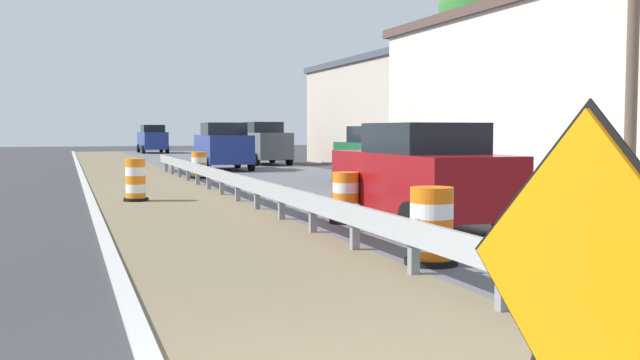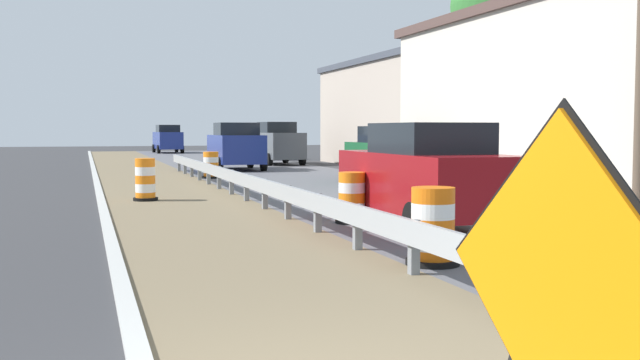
{
  "view_description": "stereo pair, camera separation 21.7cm",
  "coord_description": "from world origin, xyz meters",
  "px_view_note": "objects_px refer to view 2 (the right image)",
  "views": [
    {
      "loc": [
        -1.88,
        -4.47,
        1.83
      ],
      "look_at": [
        1.16,
        4.44,
        1.19
      ],
      "focal_mm": 41.85,
      "sensor_mm": 36.0,
      "label": 1
    },
    {
      "loc": [
        -1.68,
        -4.54,
        1.83
      ],
      "look_at": [
        1.16,
        4.44,
        1.19
      ],
      "focal_mm": 41.85,
      "sensor_mm": 36.0,
      "label": 2
    }
  ],
  "objects_px": {
    "traffic_barrel_nearest": "(433,230)",
    "car_distant_a": "(251,142)",
    "warning_sign_diamond": "(558,289)",
    "traffic_barrel_close": "(352,200)",
    "car_trailing_far_lane": "(236,146)",
    "car_lead_near_lane": "(426,175)",
    "car_lead_far_lane": "(168,139)",
    "traffic_barrel_far": "(211,166)",
    "car_mid_far_lane": "(393,155)",
    "car_trailing_near_lane": "(277,143)",
    "traffic_barrel_mid": "(145,182)"
  },
  "relations": [
    {
      "from": "warning_sign_diamond",
      "to": "traffic_barrel_nearest",
      "type": "distance_m",
      "value": 6.46
    },
    {
      "from": "traffic_barrel_nearest",
      "to": "car_trailing_near_lane",
      "type": "distance_m",
      "value": 29.46
    },
    {
      "from": "traffic_barrel_far",
      "to": "car_trailing_far_lane",
      "type": "bearing_deg",
      "value": 69.92
    },
    {
      "from": "car_lead_near_lane",
      "to": "car_lead_far_lane",
      "type": "height_order",
      "value": "car_lead_far_lane"
    },
    {
      "from": "traffic_barrel_close",
      "to": "traffic_barrel_far",
      "type": "height_order",
      "value": "traffic_barrel_close"
    },
    {
      "from": "traffic_barrel_far",
      "to": "car_trailing_near_lane",
      "type": "xyz_separation_m",
      "value": [
        5.17,
        10.2,
        0.66
      ]
    },
    {
      "from": "car_trailing_far_lane",
      "to": "warning_sign_diamond",
      "type": "bearing_deg",
      "value": 171.97
    },
    {
      "from": "traffic_barrel_far",
      "to": "car_distant_a",
      "type": "bearing_deg",
      "value": 72.93
    },
    {
      "from": "warning_sign_diamond",
      "to": "car_trailing_far_lane",
      "type": "relative_size",
      "value": 0.46
    },
    {
      "from": "car_trailing_far_lane",
      "to": "car_trailing_near_lane",
      "type": "bearing_deg",
      "value": -33.99
    },
    {
      "from": "car_trailing_far_lane",
      "to": "traffic_barrel_nearest",
      "type": "bearing_deg",
      "value": 175.27
    },
    {
      "from": "warning_sign_diamond",
      "to": "car_mid_far_lane",
      "type": "height_order",
      "value": "warning_sign_diamond"
    },
    {
      "from": "warning_sign_diamond",
      "to": "car_lead_near_lane",
      "type": "distance_m",
      "value": 10.44
    },
    {
      "from": "traffic_barrel_close",
      "to": "car_trailing_far_lane",
      "type": "xyz_separation_m",
      "value": [
        1.61,
        19.82,
        0.62
      ]
    },
    {
      "from": "car_mid_far_lane",
      "to": "car_lead_far_lane",
      "type": "bearing_deg",
      "value": -174.75
    },
    {
      "from": "car_lead_near_lane",
      "to": "car_mid_far_lane",
      "type": "distance_m",
      "value": 11.19
    },
    {
      "from": "car_trailing_far_lane",
      "to": "car_distant_a",
      "type": "relative_size",
      "value": 1.01
    },
    {
      "from": "car_trailing_near_lane",
      "to": "car_trailing_far_lane",
      "type": "distance_m",
      "value": 5.57
    },
    {
      "from": "traffic_barrel_close",
      "to": "car_lead_near_lane",
      "type": "distance_m",
      "value": 1.55
    },
    {
      "from": "traffic_barrel_mid",
      "to": "car_mid_far_lane",
      "type": "bearing_deg",
      "value": 23.4
    },
    {
      "from": "traffic_barrel_far",
      "to": "car_lead_far_lane",
      "type": "bearing_deg",
      "value": 86.85
    },
    {
      "from": "traffic_barrel_nearest",
      "to": "car_distant_a",
      "type": "height_order",
      "value": "car_distant_a"
    },
    {
      "from": "warning_sign_diamond",
      "to": "traffic_barrel_nearest",
      "type": "height_order",
      "value": "warning_sign_diamond"
    },
    {
      "from": "car_lead_near_lane",
      "to": "car_mid_far_lane",
      "type": "height_order",
      "value": "car_lead_near_lane"
    },
    {
      "from": "car_trailing_near_lane",
      "to": "car_trailing_far_lane",
      "type": "relative_size",
      "value": 1.05
    },
    {
      "from": "traffic_barrel_mid",
      "to": "car_mid_far_lane",
      "type": "height_order",
      "value": "car_mid_far_lane"
    },
    {
      "from": "traffic_barrel_far",
      "to": "car_mid_far_lane",
      "type": "height_order",
      "value": "car_mid_far_lane"
    },
    {
      "from": "car_trailing_near_lane",
      "to": "car_trailing_far_lane",
      "type": "xyz_separation_m",
      "value": [
        -3.13,
        -4.61,
        -0.04
      ]
    },
    {
      "from": "traffic_barrel_far",
      "to": "car_lead_far_lane",
      "type": "relative_size",
      "value": 0.22
    },
    {
      "from": "traffic_barrel_close",
      "to": "car_trailing_far_lane",
      "type": "distance_m",
      "value": 19.89
    },
    {
      "from": "traffic_barrel_mid",
      "to": "car_lead_near_lane",
      "type": "distance_m",
      "value": 8.28
    },
    {
      "from": "traffic_barrel_nearest",
      "to": "car_lead_near_lane",
      "type": "relative_size",
      "value": 0.23
    },
    {
      "from": "car_trailing_far_lane",
      "to": "car_lead_near_lane",
      "type": "bearing_deg",
      "value": 178.94
    },
    {
      "from": "car_lead_near_lane",
      "to": "car_lead_far_lane",
      "type": "xyz_separation_m",
      "value": [
        0.14,
        46.62,
        0.11
      ]
    },
    {
      "from": "traffic_barrel_close",
      "to": "car_lead_far_lane",
      "type": "xyz_separation_m",
      "value": [
        1.29,
        45.72,
        0.64
      ]
    },
    {
      "from": "traffic_barrel_mid",
      "to": "car_lead_far_lane",
      "type": "relative_size",
      "value": 0.24
    },
    {
      "from": "warning_sign_diamond",
      "to": "traffic_barrel_close",
      "type": "xyz_separation_m",
      "value": [
        2.79,
        10.57,
        -0.61
      ]
    },
    {
      "from": "car_trailing_far_lane",
      "to": "car_distant_a",
      "type": "bearing_deg",
      "value": -15.37
    },
    {
      "from": "warning_sign_diamond",
      "to": "traffic_barrel_mid",
      "type": "xyz_separation_m",
      "value": [
        -0.69,
        16.53,
        -0.56
      ]
    },
    {
      "from": "traffic_barrel_far",
      "to": "car_lead_near_lane",
      "type": "distance_m",
      "value": 15.22
    },
    {
      "from": "warning_sign_diamond",
      "to": "car_lead_far_lane",
      "type": "bearing_deg",
      "value": -101.84
    },
    {
      "from": "traffic_barrel_mid",
      "to": "car_trailing_far_lane",
      "type": "height_order",
      "value": "car_trailing_far_lane"
    },
    {
      "from": "car_lead_near_lane",
      "to": "car_trailing_near_lane",
      "type": "relative_size",
      "value": 1.04
    },
    {
      "from": "car_lead_far_lane",
      "to": "car_trailing_near_lane",
      "type": "bearing_deg",
      "value": -172.77
    },
    {
      "from": "car_distant_a",
      "to": "car_lead_far_lane",
      "type": "bearing_deg",
      "value": -166.21
    },
    {
      "from": "traffic_barrel_close",
      "to": "car_distant_a",
      "type": "distance_m",
      "value": 31.74
    },
    {
      "from": "traffic_barrel_close",
      "to": "car_mid_far_lane",
      "type": "distance_m",
      "value": 10.85
    },
    {
      "from": "warning_sign_diamond",
      "to": "traffic_barrel_far",
      "type": "relative_size",
      "value": 1.99
    },
    {
      "from": "traffic_barrel_close",
      "to": "car_trailing_far_lane",
      "type": "height_order",
      "value": "car_trailing_far_lane"
    },
    {
      "from": "car_trailing_far_lane",
      "to": "car_distant_a",
      "type": "distance_m",
      "value": 11.99
    }
  ]
}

